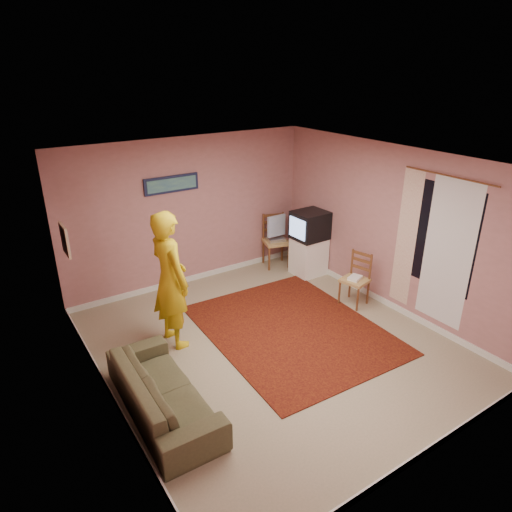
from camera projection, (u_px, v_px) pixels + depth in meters
ground at (271, 344)px, 6.49m from camera, size 5.00×5.00×0.00m
wall_back at (189, 213)px, 7.90m from camera, size 4.50×0.02×2.60m
wall_front at (435, 355)px, 4.06m from camera, size 4.50×0.02×2.60m
wall_left at (100, 308)px, 4.84m from camera, size 0.02×5.00×2.60m
wall_right at (390, 229)px, 7.12m from camera, size 0.02×5.00×2.60m
ceiling at (274, 162)px, 5.47m from camera, size 4.50×5.00×0.02m
baseboard_back at (193, 278)px, 8.38m from camera, size 4.50×0.02×0.10m
baseboard_front at (415, 459)px, 4.56m from camera, size 4.50×0.02×0.10m
baseboard_left at (115, 401)px, 5.33m from camera, size 0.02×5.00×0.10m
baseboard_right at (381, 300)px, 7.61m from camera, size 0.02×5.00×0.10m
window at (441, 237)px, 6.37m from camera, size 0.01×1.10×1.50m
curtain_sheer at (447, 254)px, 6.32m from camera, size 0.01×0.75×2.10m
curtain_floral at (406, 239)px, 6.85m from camera, size 0.01×0.35×2.10m
curtain_rod at (449, 176)px, 6.00m from camera, size 0.02×1.40×0.02m
picture_back at (172, 184)px, 7.50m from camera, size 0.95×0.04×0.28m
picture_left at (65, 240)px, 5.98m from camera, size 0.04×0.38×0.42m
area_rug at (292, 329)px, 6.84m from camera, size 2.48×3.04×0.02m
tv_cabinet at (309, 256)px, 8.54m from camera, size 0.56×0.51×0.71m
crt_tv at (310, 225)px, 8.29m from camera, size 0.61×0.55×0.51m
chair_a at (276, 236)px, 8.77m from camera, size 0.57×0.55×0.55m
dvd_player at (276, 239)px, 8.80m from camera, size 0.38×0.31×0.06m
blue_throw at (276, 226)px, 8.69m from camera, size 0.39×0.05×0.41m
chair_b at (355, 274)px, 7.37m from camera, size 0.47×0.48×0.48m
game_console at (355, 278)px, 7.40m from camera, size 0.27×0.24×0.05m
sofa at (163, 391)px, 5.15m from camera, size 0.78×1.92×0.56m
person at (170, 280)px, 6.19m from camera, size 0.54×0.76×1.96m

